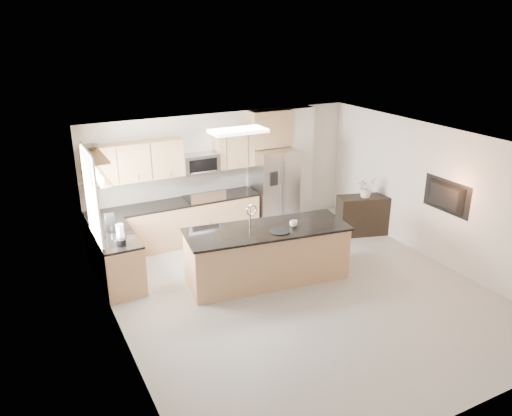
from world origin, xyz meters
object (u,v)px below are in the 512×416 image
island (267,254)px  platter (280,231)px  microwave (200,164)px  refrigerator (274,188)px  flower_vase (367,182)px  bowl (89,147)px  credenza (362,215)px  kettle (120,232)px  coffee_maker (110,223)px  cup (293,224)px  blender (120,236)px  television (443,197)px  range (204,218)px

island → platter: (0.12, -0.23, 0.50)m
microwave → refrigerator: 1.82m
microwave → flower_vase: 3.53m
refrigerator → flower_vase: size_ratio=2.65×
microwave → bowl: size_ratio=1.84×
credenza → platter: 2.96m
microwave → bowl: bearing=-161.8°
kettle → coffee_maker: size_ratio=0.89×
cup → platter: (-0.33, -0.09, -0.05)m
microwave → coffee_maker: 2.39m
kettle → flower_vase: 5.19m
blender → coffee_maker: bearing=91.6°
island → cup: island is taller
kettle → microwave: bearing=35.0°
flower_vase → television: television is taller
kettle → television: size_ratio=0.25×
credenza → platter: platter is taller
range → flower_vase: (3.17, -1.36, 0.72)m
cup → bowl: bearing=150.3°
platter → flower_vase: (2.72, 1.06, 0.20)m
refrigerator → television: refrigerator is taller
coffee_maker → bowl: size_ratio=0.73×
cup → television: bearing=-16.0°
platter → television: size_ratio=0.33×
credenza → blender: blender is taller
blender → television: television is taller
flower_vase → coffee_maker: bearing=174.8°
kettle → bowl: bearing=108.3°
credenza → cup: 2.65m
credenza → bowl: bearing=-171.4°
coffee_maker → refrigerator: bearing=12.6°
credenza → kettle: kettle is taller
coffee_maker → range: bearing=22.9°
microwave → platter: 2.66m
island → blender: bearing=173.4°
platter → coffee_maker: coffee_maker is taller
range → credenza: bearing=-23.0°
island → platter: size_ratio=8.48×
range → platter: 2.52m
microwave → coffee_maker: (-2.09, -1.01, -0.57)m
platter → kettle: bearing=155.5°
kettle → flower_vase: bearing=-0.8°
coffee_maker → flower_vase: (5.26, -0.48, 0.13)m
island → kettle: (-2.35, 0.90, 0.54)m
flower_vase → television: 1.80m
credenza → bowl: size_ratio=2.61×
refrigerator → credenza: refrigerator is taller
kettle → bowl: bowl is taller
platter → kettle: size_ratio=1.32×
microwave → cup: size_ratio=5.34×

